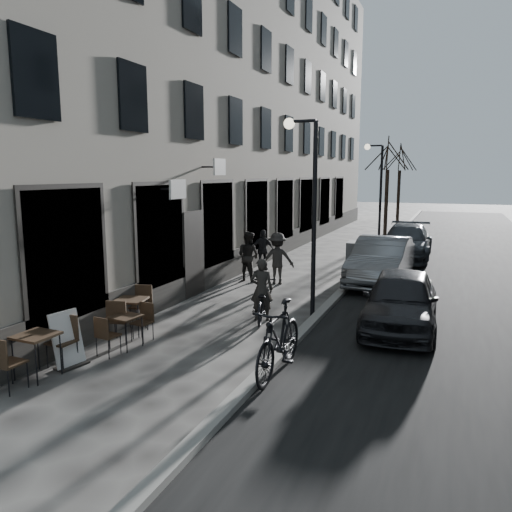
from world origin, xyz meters
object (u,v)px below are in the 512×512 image
Objects in this scene: tree_near at (388,155)px; tree_far at (400,158)px; sign_board at (68,344)px; pedestrian_far at (262,250)px; bicycle at (262,301)px; car_near at (401,300)px; bistro_set_c at (131,312)px; streetlamp_far at (377,185)px; car_far at (406,242)px; streetlamp_near at (308,195)px; bistro_set_a at (37,351)px; pedestrian_mid at (277,259)px; pedestrian_near at (248,256)px; car_mid at (381,261)px; bistro_set_b at (126,328)px; moped at (279,339)px; utility_cabinet at (354,260)px.

tree_near is 6.00m from tree_far.
pedestrian_far is (-0.06, 10.62, 0.34)m from sign_board.
sign_board is 0.58× the size of bicycle.
car_near is (2.36, -21.31, -3.95)m from tree_far.
bistro_set_c is at bearing -98.17° from tree_far.
car_far is (1.61, -1.90, -2.42)m from streetlamp_far.
streetlamp_near reaches higher than bistro_set_a.
pedestrian_near is at bearing -29.14° from pedestrian_mid.
tree_far is 5.26× the size of sign_board.
car_far is (-0.82, 10.41, 0.04)m from car_near.
car_mid reaches higher than pedestrian_far.
pedestrian_mid is (-2.03, -17.73, -3.79)m from tree_far.
car_mid is at bearing 45.37° from bistro_set_c.
bistro_set_a is 0.33× the size of car_far.
bistro_set_a reaches higher than bistro_set_b.
sign_board is at bearing 60.35° from pedestrian_mid.
bistro_set_c is at bearing 104.11° from pedestrian_near.
pedestrian_near is 0.76× the size of moped.
bistro_set_b is at bearing -126.70° from streetlamp_near.
tree_far is 3.33× the size of bistro_set_c.
sign_board is 0.70× the size of pedestrian_far.
pedestrian_near is at bearing -120.70° from pedestrian_far.
car_near is (5.72, 4.85, 0.27)m from sign_board.
car_near reaches higher than moped.
streetlamp_near is 4.45m from pedestrian_mid.
bistro_set_a is 11.47m from car_mid.
car_far is (2.54, 10.96, 0.26)m from bicycle.
tree_far is 3.42× the size of bistro_set_a.
streetlamp_near reaches higher than sign_board.
bicycle is 0.39× the size of car_mid.
streetlamp_near is at bearing -99.71° from car_far.
bistro_set_a is at bearing -128.34° from pedestrian_far.
sign_board is at bearing 80.43° from bistro_set_a.
car_mid is (3.25, 1.38, -0.09)m from pedestrian_mid.
streetlamp_far is 1.07× the size of car_mid.
car_mid is at bearing 100.67° from car_near.
bistro_set_b is 0.35× the size of car_near.
streetlamp_far reaches higher than car_mid.
streetlamp_near is 15.08m from tree_near.
streetlamp_far is 7.72m from pedestrian_far.
car_mid is (1.29, 4.65, -2.38)m from streetlamp_near.
streetlamp_far is at bearing 101.61° from car_mid.
car_far is at bearing -119.28° from bicycle.
car_mid reaches higher than bistro_set_a.
streetlamp_near is at bearing -96.43° from pedestrian_far.
car_near reaches higher than bistro_set_b.
car_far is (4.98, 13.10, 0.24)m from bistro_set_c.
utility_cabinet is 6.16m from bicycle.
moped reaches higher than bistro_set_c.
tree_far is (0.07, 9.00, 1.50)m from streetlamp_far.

